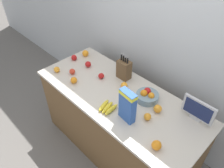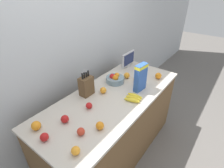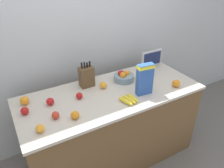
# 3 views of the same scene
# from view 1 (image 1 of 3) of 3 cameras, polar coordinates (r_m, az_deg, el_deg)

# --- Properties ---
(ground_plane) EXTENTS (14.00, 14.00, 0.00)m
(ground_plane) POSITION_cam_1_polar(r_m,az_deg,el_deg) (3.00, 1.36, -15.84)
(ground_plane) COLOR slate
(wall_back) EXTENTS (9.00, 0.06, 2.60)m
(wall_back) POSITION_cam_1_polar(r_m,az_deg,el_deg) (2.47, 12.13, 10.65)
(wall_back) COLOR silver
(wall_back) RESTS_ON ground_plane
(counter) EXTENTS (1.92, 0.81, 0.92)m
(counter) POSITION_cam_1_polar(r_m,az_deg,el_deg) (2.63, 1.52, -10.17)
(counter) COLOR brown
(counter) RESTS_ON ground_plane
(knife_block) EXTENTS (0.15, 0.11, 0.33)m
(knife_block) POSITION_cam_1_polar(r_m,az_deg,el_deg) (2.45, 3.15, 3.83)
(knife_block) COLOR brown
(knife_block) RESTS_ON counter
(small_monitor) EXTENTS (0.30, 0.03, 0.23)m
(small_monitor) POSITION_cam_1_polar(r_m,az_deg,el_deg) (2.11, 21.56, -6.34)
(small_monitor) COLOR #B7B7BC
(small_monitor) RESTS_ON counter
(cereal_box) EXTENTS (0.17, 0.09, 0.33)m
(cereal_box) POSITION_cam_1_polar(r_m,az_deg,el_deg) (1.94, 4.06, -5.48)
(cereal_box) COLOR #2D56A8
(cereal_box) RESTS_ON counter
(fruit_bowl) EXTENTS (0.23, 0.23, 0.12)m
(fruit_bowl) POSITION_cam_1_polar(r_m,az_deg,el_deg) (2.24, 9.18, -3.10)
(fruit_bowl) COLOR gray
(fruit_bowl) RESTS_ON counter
(banana_bunch) EXTENTS (0.17, 0.20, 0.04)m
(banana_bunch) POSITION_cam_1_polar(r_m,az_deg,el_deg) (2.13, -1.20, -6.14)
(banana_bunch) COLOR yellow
(banana_bunch) RESTS_ON counter
(apple_by_knife_block) EXTENTS (0.07, 0.07, 0.07)m
(apple_by_knife_block) POSITION_cam_1_polar(r_m,az_deg,el_deg) (2.59, -10.36, 3.22)
(apple_by_knife_block) COLOR red
(apple_by_knife_block) RESTS_ON counter
(apple_front) EXTENTS (0.07, 0.07, 0.07)m
(apple_front) POSITION_cam_1_polar(r_m,az_deg,el_deg) (2.48, -2.84, 2.14)
(apple_front) COLOR red
(apple_front) RESTS_ON counter
(apple_leftmost) EXTENTS (0.07, 0.07, 0.07)m
(apple_leftmost) POSITION_cam_1_polar(r_m,az_deg,el_deg) (2.82, -9.89, 6.81)
(apple_leftmost) COLOR red
(apple_leftmost) RESTS_ON counter
(apple_near_bananas) EXTENTS (0.07, 0.07, 0.07)m
(apple_near_bananas) POSITION_cam_1_polar(r_m,az_deg,el_deg) (2.68, -6.28, 5.16)
(apple_near_bananas) COLOR red
(apple_near_bananas) RESTS_ON counter
(orange_mid_left) EXTENTS (0.07, 0.07, 0.07)m
(orange_mid_left) POSITION_cam_1_polar(r_m,az_deg,el_deg) (2.35, 3.21, -0.36)
(orange_mid_left) COLOR orange
(orange_mid_left) RESTS_ON counter
(orange_mid_right) EXTENTS (0.08, 0.08, 0.08)m
(orange_mid_right) POSITION_cam_1_polar(r_m,az_deg,el_deg) (2.14, 11.85, -6.33)
(orange_mid_right) COLOR orange
(orange_mid_right) RESTS_ON counter
(orange_front_left) EXTENTS (0.07, 0.07, 0.07)m
(orange_front_left) POSITION_cam_1_polar(r_m,az_deg,el_deg) (2.45, -9.94, 0.98)
(orange_front_left) COLOR orange
(orange_front_left) RESTS_ON counter
(orange_back_center) EXTENTS (0.08, 0.08, 0.08)m
(orange_back_center) POSITION_cam_1_polar(r_m,az_deg,el_deg) (1.87, 11.55, -15.39)
(orange_back_center) COLOR orange
(orange_back_center) RESTS_ON counter
(orange_by_cereal) EXTENTS (0.07, 0.07, 0.07)m
(orange_by_cereal) POSITION_cam_1_polar(r_m,az_deg,el_deg) (2.06, 9.26, -8.43)
(orange_by_cereal) COLOR orange
(orange_by_cereal) RESTS_ON counter
(orange_front_right) EXTENTS (0.08, 0.08, 0.08)m
(orange_front_right) POSITION_cam_1_polar(r_m,az_deg,el_deg) (2.88, -6.96, 7.96)
(orange_front_right) COLOR orange
(orange_front_right) RESTS_ON counter
(orange_near_bowl) EXTENTS (0.07, 0.07, 0.07)m
(orange_near_bowl) POSITION_cam_1_polar(r_m,az_deg,el_deg) (2.66, -14.23, 3.68)
(orange_near_bowl) COLOR orange
(orange_near_bowl) RESTS_ON counter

